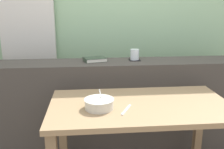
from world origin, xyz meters
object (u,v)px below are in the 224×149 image
Objects in this scene: breakfast_table at (140,118)px; coaster_square at (135,60)px; juice_glass at (135,55)px; soup_bowl at (99,104)px; closed_book at (95,59)px; fork_utensil at (126,110)px.

breakfast_table is 0.72m from coaster_square.
juice_glass is 0.83m from soup_bowl.
closed_book is at bearing -179.08° from coaster_square.
coaster_square is 0.37m from closed_book.
fork_utensil is (0.18, -0.76, -0.17)m from closed_book.
closed_book is (-0.37, -0.01, 0.01)m from coaster_square.
juice_glass is at bearing 90.00° from coaster_square.
fork_utensil is at bearing -137.70° from breakfast_table.
closed_book is at bearing -179.08° from juice_glass.
closed_book is (-0.37, -0.01, -0.03)m from juice_glass.
soup_bowl is (-0.29, -0.06, 0.14)m from breakfast_table.
breakfast_table is at bearing -65.92° from closed_book.
juice_glass is 0.50× the size of soup_bowl.
closed_book reaches higher than fork_utensil.
juice_glass is (0.07, 0.66, 0.32)m from breakfast_table.
coaster_square reaches higher than fork_utensil.
breakfast_table is at bearing -96.47° from juice_glass.
breakfast_table is 5.54× the size of closed_book.
breakfast_table is 6.36× the size of soup_bowl.
juice_glass reaches higher than closed_book.
soup_bowl is at bearing -116.52° from coaster_square.
breakfast_table is 0.77m from closed_book.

